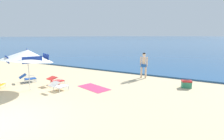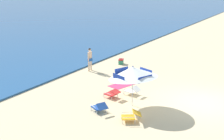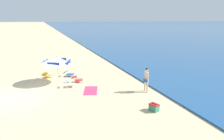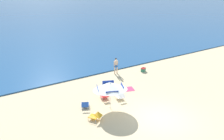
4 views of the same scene
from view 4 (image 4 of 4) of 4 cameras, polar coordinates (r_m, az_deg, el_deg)
ground_plane at (r=15.59m, az=12.67°, el=-12.17°), size 800.00×800.00×0.00m
beach_umbrella_striped_main at (r=15.55m, az=-0.52°, el=-4.18°), size 2.83×2.88×2.21m
lounge_chair_under_umbrella at (r=16.38m, az=-7.03°, el=-8.91°), size 0.87×1.03×0.52m
lounge_chair_beside_umbrella at (r=17.37m, az=2.15°, el=-6.90°), size 0.65×0.95×0.52m
lounge_chair_facing_sea at (r=14.98m, az=-4.38°, el=-11.90°), size 0.92×1.02×0.52m
lounge_chair_spare_folded at (r=17.45m, az=-1.95°, el=-6.74°), size 0.68×0.93×0.49m
person_standing_near_shore at (r=22.14m, az=1.02°, el=1.39°), size 0.50×0.41×1.67m
cooler_box at (r=23.21m, az=8.16°, el=0.10°), size 0.58×0.50×0.43m
beach_towel at (r=19.06m, az=3.05°, el=-5.14°), size 1.98×1.38×0.01m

